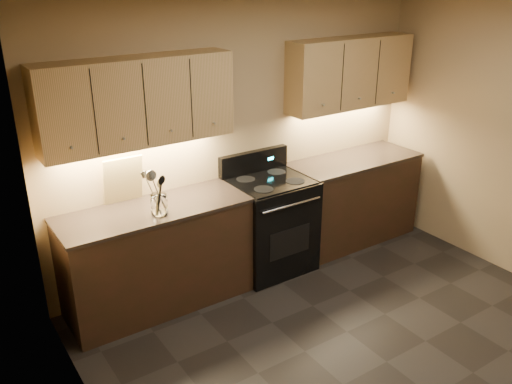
% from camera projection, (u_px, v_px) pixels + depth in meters
% --- Properties ---
extents(floor, '(4.00, 4.00, 0.00)m').
position_uv_depth(floor, '(387.00, 362.00, 4.14)').
color(floor, black).
rests_on(floor, ground).
extents(ceiling, '(4.00, 4.00, 0.00)m').
position_uv_depth(ceiling, '(428.00, 3.00, 3.14)').
color(ceiling, silver).
rests_on(ceiling, wall_back).
extents(wall_back, '(4.00, 0.04, 2.60)m').
position_uv_depth(wall_back, '(244.00, 136.00, 5.17)').
color(wall_back, '#997E5A').
rests_on(wall_back, ground).
extents(wall_left, '(0.04, 4.00, 2.60)m').
position_uv_depth(wall_left, '(119.00, 301.00, 2.61)').
color(wall_left, '#997E5A').
rests_on(wall_left, ground).
extents(counter_left, '(1.62, 0.62, 0.93)m').
position_uv_depth(counter_left, '(157.00, 257.00, 4.70)').
color(counter_left, black).
rests_on(counter_left, ground).
extents(counter_right, '(1.46, 0.62, 0.93)m').
position_uv_depth(counter_right, '(351.00, 199.00, 5.87)').
color(counter_right, black).
rests_on(counter_right, ground).
extents(stove, '(0.76, 0.68, 1.14)m').
position_uv_depth(stove, '(269.00, 223.00, 5.28)').
color(stove, black).
rests_on(stove, ground).
extents(upper_cab_left, '(1.60, 0.30, 0.70)m').
position_uv_depth(upper_cab_left, '(138.00, 102.00, 4.30)').
color(upper_cab_left, tan).
rests_on(upper_cab_left, wall_back).
extents(upper_cab_right, '(1.44, 0.30, 0.70)m').
position_uv_depth(upper_cab_right, '(350.00, 73.00, 5.47)').
color(upper_cab_right, tan).
rests_on(upper_cab_right, wall_back).
extents(outlet_plate, '(0.08, 0.01, 0.12)m').
position_uv_depth(outlet_plate, '(115.00, 181.00, 4.57)').
color(outlet_plate, '#B2B5BA').
rests_on(outlet_plate, wall_back).
extents(utensil_crock, '(0.18, 0.18, 0.17)m').
position_uv_depth(utensil_crock, '(159.00, 205.00, 4.38)').
color(utensil_crock, white).
rests_on(utensil_crock, counter_left).
extents(cutting_board, '(0.34, 0.13, 0.42)m').
position_uv_depth(cutting_board, '(123.00, 180.00, 4.55)').
color(cutting_board, tan).
rests_on(cutting_board, counter_left).
extents(wooden_spoon, '(0.14, 0.14, 0.29)m').
position_uv_depth(wooden_spoon, '(156.00, 198.00, 4.32)').
color(wooden_spoon, tan).
rests_on(wooden_spoon, utensil_crock).
extents(black_spoon, '(0.08, 0.17, 0.35)m').
position_uv_depth(black_spoon, '(156.00, 192.00, 4.35)').
color(black_spoon, black).
rests_on(black_spoon, utensil_crock).
extents(steel_spatula, '(0.21, 0.15, 0.40)m').
position_uv_depth(steel_spatula, '(159.00, 190.00, 4.34)').
color(steel_spatula, silver).
rests_on(steel_spatula, utensil_crock).
extents(steel_skimmer, '(0.19, 0.11, 0.38)m').
position_uv_depth(steel_skimmer, '(163.00, 191.00, 4.35)').
color(steel_skimmer, silver).
rests_on(steel_skimmer, utensil_crock).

